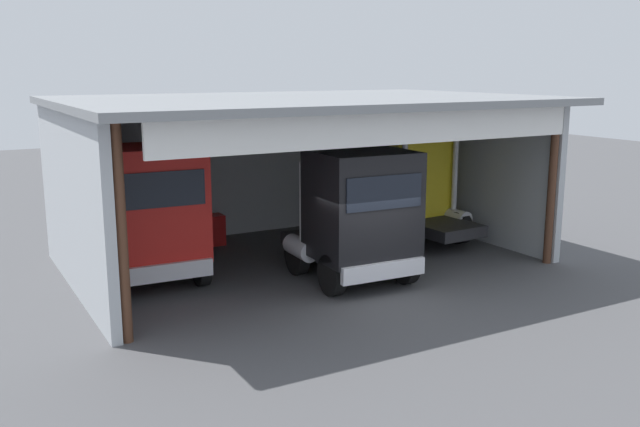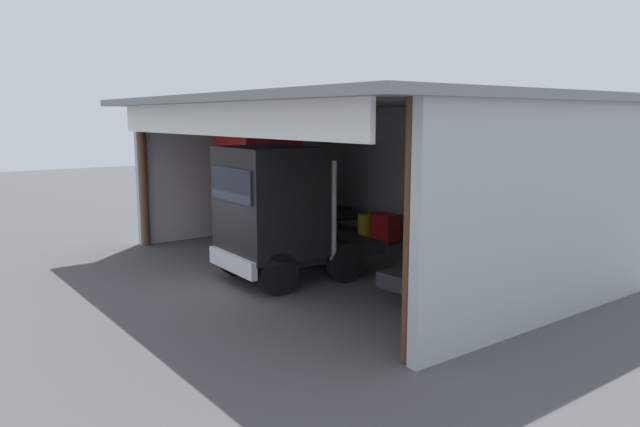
% 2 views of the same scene
% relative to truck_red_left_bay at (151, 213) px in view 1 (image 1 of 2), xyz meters
% --- Properties ---
extents(ground_plane, '(80.00, 80.00, 0.00)m').
position_rel_truck_red_left_bay_xyz_m(ground_plane, '(4.58, -3.96, -1.93)').
color(ground_plane, '#4C4C4F').
rests_on(ground_plane, ground).
extents(workshop_shed, '(13.62, 9.38, 4.92)m').
position_rel_truck_red_left_bay_xyz_m(workshop_shed, '(4.58, 0.85, 1.49)').
color(workshop_shed, '#ADB2B7').
rests_on(workshop_shed, ground).
extents(truck_red_left_bay, '(2.67, 5.22, 3.76)m').
position_rel_truck_red_left_bay_xyz_m(truck_red_left_bay, '(0.00, 0.00, 0.00)').
color(truck_red_left_bay, red).
rests_on(truck_red_left_bay, ground).
extents(truck_black_center_left_bay, '(2.75, 4.49, 3.61)m').
position_rel_truck_red_left_bay_xyz_m(truck_black_center_left_bay, '(4.80, -2.65, -0.04)').
color(truck_black_center_left_bay, black).
rests_on(truck_black_center_left_bay, ground).
extents(truck_yellow_center_bay, '(2.69, 4.34, 3.51)m').
position_rel_truck_red_left_bay_xyz_m(truck_yellow_center_bay, '(9.01, 0.62, -0.10)').
color(truck_yellow_center_bay, yellow).
rests_on(truck_yellow_center_bay, ground).
extents(oil_drum, '(0.58, 0.58, 0.89)m').
position_rel_truck_red_left_bay_xyz_m(oil_drum, '(1.88, 3.06, -1.49)').
color(oil_drum, gold).
rests_on(oil_drum, ground).
extents(tool_cart, '(0.90, 0.60, 1.00)m').
position_rel_truck_red_left_bay_xyz_m(tool_cart, '(2.80, 3.17, -1.43)').
color(tool_cart, red).
rests_on(tool_cart, ground).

